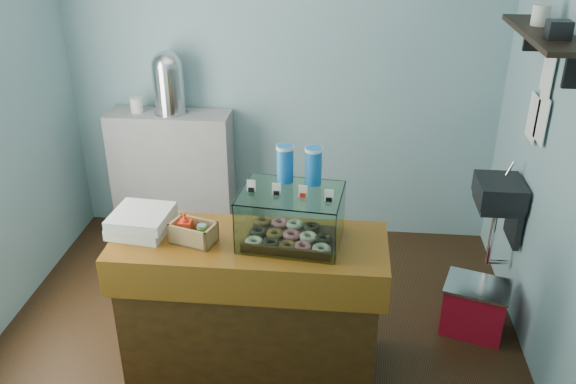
# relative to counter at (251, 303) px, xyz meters

# --- Properties ---
(ground) EXTENTS (3.50, 3.50, 0.00)m
(ground) POSITION_rel_counter_xyz_m (0.00, 0.25, -0.46)
(ground) COLOR black
(ground) RESTS_ON ground
(room_shell) EXTENTS (3.54, 3.04, 2.82)m
(room_shell) POSITION_rel_counter_xyz_m (0.03, 0.26, 1.25)
(room_shell) COLOR #729DA7
(room_shell) RESTS_ON ground
(counter) EXTENTS (1.60, 0.60, 0.90)m
(counter) POSITION_rel_counter_xyz_m (0.00, 0.00, 0.00)
(counter) COLOR #47290D
(counter) RESTS_ON ground
(back_shelf) EXTENTS (1.00, 0.32, 1.10)m
(back_shelf) POSITION_rel_counter_xyz_m (-0.90, 1.57, 0.09)
(back_shelf) COLOR #969698
(back_shelf) RESTS_ON ground
(display_case) EXTENTS (0.61, 0.47, 0.53)m
(display_case) POSITION_rel_counter_xyz_m (0.25, 0.06, 0.61)
(display_case) COLOR #371C10
(display_case) RESTS_ON counter
(condiment_crate) EXTENTS (0.28, 0.22, 0.18)m
(condiment_crate) POSITION_rel_counter_xyz_m (-0.32, -0.04, 0.51)
(condiment_crate) COLOR #A48452
(condiment_crate) RESTS_ON counter
(pastry_boxes) EXTENTS (0.37, 0.37, 0.13)m
(pastry_boxes) POSITION_rel_counter_xyz_m (-0.65, 0.05, 0.51)
(pastry_boxes) COLOR silver
(pastry_boxes) RESTS_ON counter
(coffee_urn) EXTENTS (0.27, 0.27, 0.50)m
(coffee_urn) POSITION_rel_counter_xyz_m (-0.87, 1.58, 0.91)
(coffee_urn) COLOR silver
(coffee_urn) RESTS_ON back_shelf
(red_cooler) EXTENTS (0.49, 0.43, 0.37)m
(red_cooler) POSITION_rel_counter_xyz_m (1.45, 0.46, -0.27)
(red_cooler) COLOR #B00E23
(red_cooler) RESTS_ON ground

